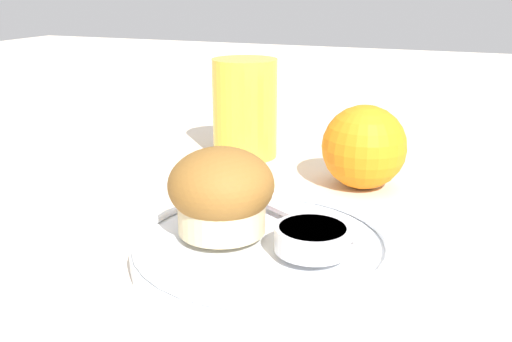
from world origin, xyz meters
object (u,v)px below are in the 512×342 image
at_px(juice_glass, 245,108).
at_px(butter_knife, 280,209).
at_px(muffin, 221,192).
at_px(orange_fruit, 364,147).

bearing_deg(juice_glass, butter_knife, -59.99).
bearing_deg(muffin, juice_glass, 108.91).
bearing_deg(orange_fruit, muffin, -109.80).
bearing_deg(orange_fruit, butter_knife, -106.40).
relative_size(orange_fruit, juice_glass, 0.73).
xyz_separation_m(butter_knife, orange_fruit, (0.04, 0.14, 0.02)).
xyz_separation_m(muffin, juice_glass, (-0.09, 0.25, 0.01)).
relative_size(butter_knife, juice_glass, 1.18).
height_order(muffin, butter_knife, muffin).
height_order(muffin, juice_glass, juice_glass).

